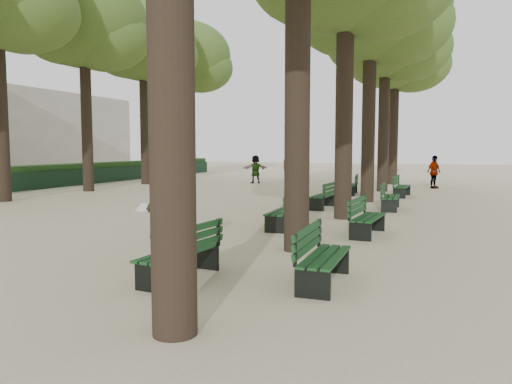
% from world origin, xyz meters
% --- Properties ---
extents(ground, '(120.00, 120.00, 0.00)m').
position_xyz_m(ground, '(0.00, 0.00, 0.00)').
color(ground, beige).
rests_on(ground, ground).
extents(tree_central_3, '(6.00, 6.00, 9.95)m').
position_xyz_m(tree_central_3, '(1.50, 13.00, 7.65)').
color(tree_central_3, '#33261C').
rests_on(tree_central_3, ground).
extents(tree_central_4, '(6.00, 6.00, 9.95)m').
position_xyz_m(tree_central_4, '(1.50, 18.00, 7.65)').
color(tree_central_4, '#33261C').
rests_on(tree_central_4, ground).
extents(tree_central_5, '(6.00, 6.00, 9.95)m').
position_xyz_m(tree_central_5, '(1.50, 23.00, 7.65)').
color(tree_central_5, '#33261C').
rests_on(tree_central_5, ground).
extents(tree_far_3, '(6.00, 6.00, 10.45)m').
position_xyz_m(tree_far_3, '(-12.00, 13.00, 8.14)').
color(tree_far_3, '#33261C').
rests_on(tree_far_3, ground).
extents(tree_far_4, '(6.00, 6.00, 10.45)m').
position_xyz_m(tree_far_4, '(-12.00, 18.00, 8.14)').
color(tree_far_4, '#33261C').
rests_on(tree_far_4, ground).
extents(tree_far_5, '(6.00, 6.00, 10.45)m').
position_xyz_m(tree_far_5, '(-12.00, 23.00, 8.14)').
color(tree_far_5, '#33261C').
rests_on(tree_far_5, ground).
extents(bench_left_0, '(0.75, 1.85, 0.92)m').
position_xyz_m(bench_left_0, '(0.37, 0.12, 0.27)').
color(bench_left_0, black).
rests_on(bench_left_0, ground).
extents(bench_left_1, '(0.62, 1.82, 0.92)m').
position_xyz_m(bench_left_1, '(0.37, 5.64, 0.27)').
color(bench_left_1, black).
rests_on(bench_left_1, ground).
extents(bench_left_2, '(0.68, 1.83, 0.92)m').
position_xyz_m(bench_left_2, '(0.37, 10.25, 0.27)').
color(bench_left_2, black).
rests_on(bench_left_2, ground).
extents(bench_left_3, '(0.77, 1.85, 0.92)m').
position_xyz_m(bench_left_3, '(0.37, 15.67, 0.27)').
color(bench_left_3, black).
rests_on(bench_left_3, ground).
extents(bench_right_0, '(0.60, 1.81, 0.92)m').
position_xyz_m(bench_right_0, '(2.63, 0.66, 0.27)').
color(bench_right_0, black).
rests_on(bench_right_0, ground).
extents(bench_right_1, '(0.71, 1.84, 0.92)m').
position_xyz_m(bench_right_1, '(2.63, 5.34, 0.27)').
color(bench_right_1, black).
rests_on(bench_right_1, ground).
extents(bench_right_2, '(0.65, 1.82, 0.92)m').
position_xyz_m(bench_right_2, '(2.63, 10.71, 0.27)').
color(bench_right_2, black).
rests_on(bench_right_2, ground).
extents(bench_right_3, '(0.67, 1.83, 0.92)m').
position_xyz_m(bench_right_3, '(2.63, 15.53, 0.27)').
color(bench_right_3, black).
rests_on(bench_right_3, ground).
extents(man_with_map, '(0.65, 0.75, 1.78)m').
position_xyz_m(man_with_map, '(-0.50, 0.91, 0.89)').
color(man_with_map, black).
rests_on(man_with_map, ground).
extents(pedestrian_e, '(1.38, 1.30, 1.68)m').
position_xyz_m(pedestrian_e, '(-6.24, 20.89, 0.84)').
color(pedestrian_e, '#262628').
rests_on(pedestrian_e, ground).
extents(pedestrian_a, '(0.82, 0.87, 1.75)m').
position_xyz_m(pedestrian_a, '(-5.95, 26.44, 0.87)').
color(pedestrian_a, '#262628').
rests_on(pedestrian_a, ground).
extents(pedestrian_c, '(0.86, 1.03, 1.72)m').
position_xyz_m(pedestrian_c, '(3.81, 20.67, 0.86)').
color(pedestrian_c, '#262628').
rests_on(pedestrian_c, ground).
extents(fence, '(0.08, 42.00, 0.90)m').
position_xyz_m(fence, '(-15.00, 11.00, 0.45)').
color(fence, black).
rests_on(fence, ground).
extents(building_far, '(12.00, 16.00, 7.00)m').
position_xyz_m(building_far, '(-33.00, 30.00, 3.50)').
color(building_far, '#B7B2A3').
rests_on(building_far, ground).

